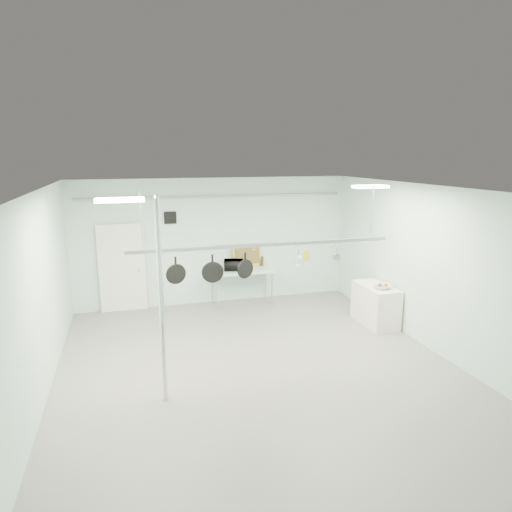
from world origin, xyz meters
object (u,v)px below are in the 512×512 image
object	(u,v)px
side_cabinet	(375,305)
pot_rack	(265,243)
skillet_mid	(213,269)
chrome_pole	(161,302)
prep_table	(242,273)
skillet_right	(245,266)
fruit_bowl	(382,287)
microwave	(234,265)
coffee_canister	(246,266)
skillet_left	(176,270)

from	to	relation	value
side_cabinet	pot_rack	bearing A→B (deg)	-159.55
pot_rack	skillet_mid	distance (m)	1.03
chrome_pole	prep_table	size ratio (longest dim) A/B	2.00
prep_table	skillet_right	distance (m)	3.54
fruit_bowl	skillet_mid	distance (m)	4.09
microwave	fruit_bowl	world-z (taller)	microwave
prep_table	pot_rack	bearing A→B (deg)	-96.91
prep_table	skillet_right	size ratio (longest dim) A/B	3.35
coffee_canister	skillet_left	size ratio (longest dim) A/B	0.40
fruit_bowl	skillet_left	world-z (taller)	skillet_left
pot_rack	microwave	bearing A→B (deg)	86.56
fruit_bowl	prep_table	bearing A→B (deg)	136.37
coffee_canister	side_cabinet	bearing A→B (deg)	-42.42
prep_table	side_cabinet	distance (m)	3.39
microwave	pot_rack	bearing A→B (deg)	99.41
coffee_canister	skillet_mid	distance (m)	3.72
prep_table	skillet_left	bearing A→B (deg)	-120.92
microwave	skillet_right	xyz separation A→B (m)	(-0.56, -3.33, 0.81)
fruit_bowl	pot_rack	bearing A→B (deg)	-163.60
fruit_bowl	skillet_left	xyz separation A→B (m)	(-4.53, -0.87, 0.90)
coffee_canister	skillet_mid	xyz separation A→B (m)	(-1.46, -3.32, 0.83)
side_cabinet	skillet_right	bearing A→B (deg)	-161.62
skillet_mid	prep_table	bearing A→B (deg)	74.91
fruit_bowl	coffee_canister	bearing A→B (deg)	134.75
skillet_mid	pot_rack	bearing A→B (deg)	7.11
pot_rack	coffee_canister	bearing A→B (deg)	81.14
pot_rack	microwave	size ratio (longest dim) A/B	9.96
skillet_right	skillet_left	bearing A→B (deg)	157.59
prep_table	skillet_mid	bearing A→B (deg)	-112.20
pot_rack	coffee_canister	xyz separation A→B (m)	(0.52, 3.32, -1.23)
coffee_canister	skillet_right	size ratio (longest dim) A/B	0.39
prep_table	microwave	xyz separation A→B (m)	(-0.20, 0.03, 0.21)
prep_table	coffee_canister	bearing A→B (deg)	10.62
microwave	skillet_left	size ratio (longest dim) A/B	1.02
side_cabinet	fruit_bowl	xyz separation A→B (m)	(0.00, -0.23, 0.50)
microwave	skillet_mid	world-z (taller)	skillet_mid
microwave	fruit_bowl	bearing A→B (deg)	151.08
prep_table	skillet_left	world-z (taller)	skillet_left
chrome_pole	skillet_mid	size ratio (longest dim) A/B	6.26
chrome_pole	skillet_mid	world-z (taller)	chrome_pole
side_cabinet	coffee_canister	distance (m)	3.34
skillet_right	fruit_bowl	bearing A→B (deg)	-7.72
microwave	fruit_bowl	size ratio (longest dim) A/B	1.26
fruit_bowl	skillet_right	bearing A→B (deg)	-165.31
side_cabinet	coffee_canister	size ratio (longest dim) A/B	6.36
chrome_pole	skillet_right	distance (m)	1.80
pot_rack	skillet_right	size ratio (longest dim) A/B	10.05
skillet_left	skillet_right	xyz separation A→B (m)	(1.22, 0.00, -0.00)
chrome_pole	coffee_canister	size ratio (longest dim) A/B	16.97
chrome_pole	skillet_right	size ratio (longest dim) A/B	6.70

